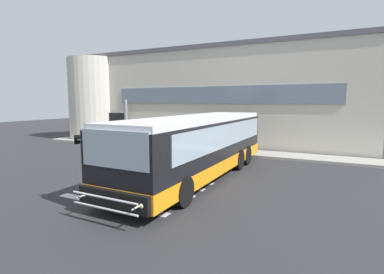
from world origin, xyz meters
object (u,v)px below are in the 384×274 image
at_px(safety_bollard_yellow, 166,144).
at_px(entry_support_column, 126,121).
at_px(bus_main_foreground, 198,147).
at_px(passenger_near_column, 128,131).
at_px(passenger_by_doorway, 145,131).
at_px(passenger_at_curb_edge, 157,132).

bearing_deg(safety_bollard_yellow, entry_support_column, 159.31).
xyz_separation_m(bus_main_foreground, safety_bollard_yellow, (-4.78, 5.24, -0.88)).
xyz_separation_m(bus_main_foreground, passenger_near_column, (-8.73, 6.27, -0.22)).
distance_m(bus_main_foreground, passenger_by_doorway, 10.05).
relative_size(entry_support_column, bus_main_foreground, 0.30).
bearing_deg(passenger_near_column, passenger_by_doorway, 19.08).
relative_size(passenger_near_column, safety_bollard_yellow, 1.86).
relative_size(passenger_near_column, passenger_at_curb_edge, 1.00).
height_order(passenger_at_curb_edge, safety_bollard_yellow, passenger_at_curb_edge).
height_order(entry_support_column, safety_bollard_yellow, entry_support_column).
relative_size(entry_support_column, passenger_near_column, 2.00).
xyz_separation_m(passenger_near_column, passenger_at_curb_edge, (2.50, 0.20, -0.03)).
bearing_deg(safety_bollard_yellow, passenger_near_column, 165.36).
height_order(entry_support_column, passenger_by_doorway, entry_support_column).
bearing_deg(bus_main_foreground, passenger_by_doorway, 138.22).
height_order(passenger_near_column, passenger_by_doorway, same).
bearing_deg(bus_main_foreground, passenger_at_curb_edge, 133.94).
xyz_separation_m(entry_support_column, passenger_at_curb_edge, (3.32, -0.57, -0.74)).
bearing_deg(entry_support_column, passenger_by_doorway, -9.45).
distance_m(bus_main_foreground, safety_bollard_yellow, 7.14).
height_order(bus_main_foreground, passenger_by_doorway, bus_main_foreground).
height_order(entry_support_column, bus_main_foreground, entry_support_column).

